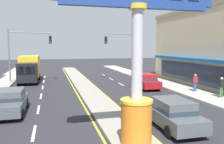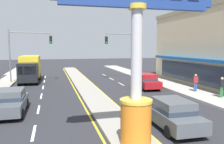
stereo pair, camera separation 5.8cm
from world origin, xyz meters
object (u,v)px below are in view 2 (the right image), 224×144
box_truck_far_right_lane (30,68)px  pedestrian_far_side (195,82)px  pedestrian_near_kerb (222,86)px  district_sign (137,62)px  sedan_near_right_lane (172,113)px  sedan_near_left_lane (146,81)px  sedan_mid_left_lane (10,101)px  traffic_light_left_side (26,47)px  traffic_light_right_side (128,47)px

box_truck_far_right_lane → pedestrian_far_side: bearing=-37.0°
box_truck_far_right_lane → pedestrian_near_kerb: (15.73, -14.23, -0.58)m
district_sign → box_truck_far_right_lane: bearing=106.1°
district_sign → pedestrian_far_side: district_sign is taller
sedan_near_right_lane → sedan_near_left_lane: bearing=73.2°
box_truck_far_right_lane → sedan_mid_left_lane: 14.04m
traffic_light_left_side → pedestrian_near_kerb: size_ratio=3.76×
district_sign → sedan_near_left_lane: district_sign is taller
box_truck_far_right_lane → pedestrian_near_kerb: box_truck_far_right_lane is taller
sedan_near_left_lane → pedestrian_far_side: size_ratio=2.76×
traffic_light_right_side → district_sign: bearing=-107.7°
traffic_light_right_side → sedan_near_left_lane: 7.67m
pedestrian_far_side → box_truck_far_right_lane: bearing=143.0°
traffic_light_left_side → pedestrian_far_side: traffic_light_left_side is taller
sedan_mid_left_lane → traffic_light_left_side: bearing=91.3°
traffic_light_right_side → sedan_near_left_lane: bearing=-92.4°
sedan_near_right_lane → traffic_light_left_side: bearing=116.4°
district_sign → sedan_mid_left_lane: 9.38m
pedestrian_far_side → district_sign: bearing=-135.3°
pedestrian_near_kerb → pedestrian_far_side: bearing=100.1°
sedan_near_left_lane → pedestrian_near_kerb: bearing=-58.3°
pedestrian_near_kerb → traffic_light_left_side: bearing=140.5°
sedan_near_left_lane → box_truck_far_right_lane: bearing=146.0°
traffic_light_right_side → pedestrian_near_kerb: traffic_light_right_side is taller
traffic_light_right_side → pedestrian_near_kerb: bearing=-74.8°
sedan_near_right_lane → sedan_mid_left_lane: size_ratio=1.00×
traffic_light_right_side → sedan_mid_left_lane: (-12.18, -12.83, -3.46)m
box_truck_far_right_lane → pedestrian_near_kerb: 21.22m
sedan_near_left_lane → pedestrian_far_side: bearing=-46.0°
sedan_near_right_lane → sedan_near_left_lane: (3.30, 10.95, 0.00)m
district_sign → traffic_light_left_side: bearing=107.6°
traffic_light_left_side → sedan_near_right_lane: bearing=-63.6°
traffic_light_left_side → sedan_mid_left_lane: size_ratio=1.44×
traffic_light_left_side → box_truck_far_right_lane: (0.28, 1.04, -2.55)m
pedestrian_far_side → sedan_near_right_lane: bearing=-131.6°
district_sign → traffic_light_left_side: district_sign is taller
traffic_light_right_side → traffic_light_left_side: bearing=179.4°
traffic_light_right_side → box_truck_far_right_lane: 12.50m
sedan_mid_left_lane → sedan_near_left_lane: bearing=26.8°
sedan_near_right_lane → pedestrian_far_side: bearing=48.4°
traffic_light_left_side → sedan_near_right_lane: 20.30m
sedan_mid_left_lane → pedestrian_far_side: 15.45m
traffic_light_left_side → traffic_light_right_side: size_ratio=1.00×
sedan_near_right_lane → pedestrian_far_side: pedestrian_far_side is taller
box_truck_far_right_lane → traffic_light_right_side: bearing=-5.5°
sedan_near_left_lane → pedestrian_near_kerb: 7.31m
district_sign → sedan_near_right_lane: district_sign is taller
sedan_near_left_lane → pedestrian_near_kerb: pedestrian_near_kerb is taller
traffic_light_right_side → pedestrian_far_side: bearing=-73.5°
traffic_light_left_side → pedestrian_near_kerb: bearing=-39.5°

